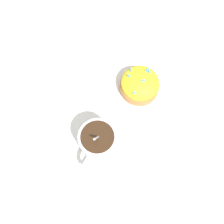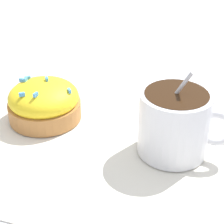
{
  "view_description": "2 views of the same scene",
  "coord_description": "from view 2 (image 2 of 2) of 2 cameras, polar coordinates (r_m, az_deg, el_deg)",
  "views": [
    {
      "loc": [
        0.18,
        0.1,
        0.57
      ],
      "look_at": [
        0.01,
        -0.01,
        0.04
      ],
      "focal_mm": 42.0,
      "sensor_mm": 36.0,
      "label": 1
    },
    {
      "loc": [
        0.16,
        -0.34,
        0.26
      ],
      "look_at": [
        0.01,
        -0.01,
        0.04
      ],
      "focal_mm": 60.0,
      "sensor_mm": 36.0,
      "label": 2
    }
  ],
  "objects": [
    {
      "name": "ground_plane",
      "position": [
        0.46,
        -1.09,
        -3.46
      ],
      "size": [
        3.0,
        3.0,
        0.0
      ],
      "primitive_type": "plane",
      "color": "#B2B2B7"
    },
    {
      "name": "frosted_pastry",
      "position": [
        0.48,
        -10.42,
        1.45
      ],
      "size": [
        0.09,
        0.09,
        0.05
      ],
      "color": "#B2753D",
      "rests_on": "paper_napkin"
    },
    {
      "name": "coffee_cup",
      "position": [
        0.41,
        9.75,
        -1.14
      ],
      "size": [
        0.11,
        0.08,
        0.1
      ],
      "color": "white",
      "rests_on": "paper_napkin"
    },
    {
      "name": "paper_napkin",
      "position": [
        0.46,
        -1.09,
        -3.3
      ],
      "size": [
        0.35,
        0.36,
        0.0
      ],
      "color": "white",
      "rests_on": "ground_plane"
    }
  ]
}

